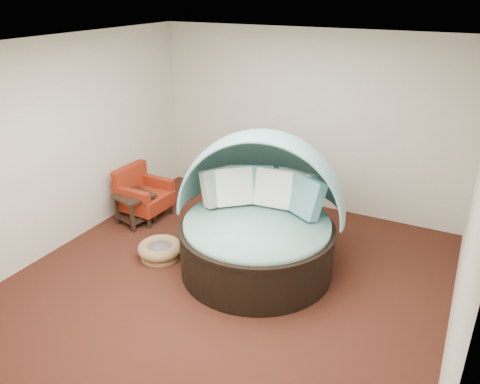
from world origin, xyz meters
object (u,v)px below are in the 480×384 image
at_px(canopy_daybed, 259,208).
at_px(red_armchair, 142,194).
at_px(pet_basket, 160,250).
at_px(side_table, 135,205).

xyz_separation_m(canopy_daybed, red_armchair, (-2.22, 0.46, -0.45)).
height_order(canopy_daybed, pet_basket, canopy_daybed).
height_order(pet_basket, red_armchair, red_armchair).
bearing_deg(side_table, pet_basket, -34.43).
relative_size(canopy_daybed, pet_basket, 3.43).
distance_m(canopy_daybed, red_armchair, 2.31).
bearing_deg(pet_basket, canopy_daybed, 18.87).
bearing_deg(pet_basket, red_armchair, 137.41).
xyz_separation_m(pet_basket, side_table, (-0.91, 0.63, 0.20)).
xyz_separation_m(red_armchair, side_table, (0.05, -0.26, -0.06)).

